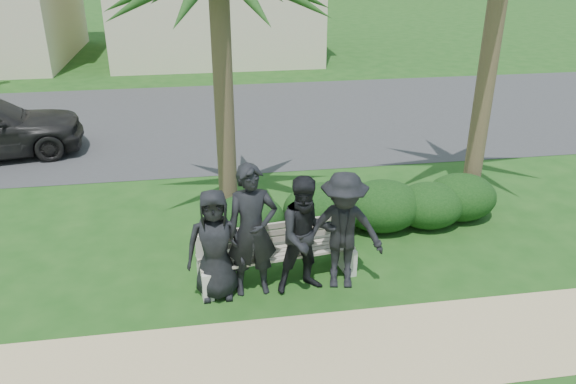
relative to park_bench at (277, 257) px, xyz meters
name	(u,v)px	position (x,y,z in m)	size (l,w,h in m)	color
ground	(334,271)	(0.86, 0.06, -0.36)	(160.00, 160.00, 0.00)	#184313
footpath	(367,350)	(0.86, -1.74, -0.36)	(30.00, 1.60, 0.01)	tan
asphalt_street	(268,118)	(0.86, 8.06, -0.36)	(160.00, 8.00, 0.01)	#2D2D30
park_bench	(277,257)	(0.00, 0.00, 0.00)	(2.35, 0.83, 0.80)	gray
man_a	(215,245)	(-0.89, -0.28, 0.44)	(0.78, 0.51, 1.60)	black
man_b	(252,231)	(-0.38, -0.26, 0.60)	(0.70, 0.46, 1.92)	black
man_c	(307,235)	(0.36, -0.32, 0.50)	(0.84, 0.65, 1.73)	black
man_d	(343,231)	(0.88, -0.30, 0.52)	(1.13, 0.65, 1.75)	black
hedge_b	(247,218)	(-0.33, 1.21, 0.04)	(1.24, 1.03, 0.81)	black
hedge_c	(323,208)	(0.96, 1.33, 0.08)	(1.35, 1.12, 0.88)	black
hedge_d	(383,204)	(2.00, 1.30, 0.08)	(1.35, 1.11, 0.88)	black
hedge_e	(429,204)	(2.82, 1.28, 0.04)	(1.22, 1.00, 0.79)	black
hedge_f	(461,196)	(3.50, 1.48, 0.05)	(1.27, 1.05, 0.83)	black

